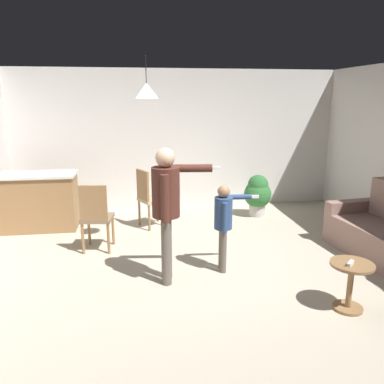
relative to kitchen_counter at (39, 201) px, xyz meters
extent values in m
plane|color=#B2A893|center=(2.45, -2.12, -0.48)|extent=(7.68, 7.68, 0.00)
cube|color=silver|center=(2.45, 1.08, 0.87)|extent=(6.40, 0.10, 2.70)
cube|color=#8C6B60|center=(4.89, -1.24, -0.16)|extent=(0.86, 0.28, 0.63)
cylinder|color=olive|center=(5.22, -1.21, -0.45)|extent=(0.05, 0.05, 0.06)
cylinder|color=olive|center=(4.57, -1.28, -0.45)|extent=(0.05, 0.05, 0.06)
cube|color=olive|center=(0.00, 0.00, -0.02)|extent=(1.20, 0.60, 0.91)
cube|color=beige|center=(0.00, 0.00, 0.45)|extent=(1.26, 0.66, 0.04)
cylinder|color=olive|center=(3.77, -3.14, 0.03)|extent=(0.44, 0.44, 0.03)
cylinder|color=olive|center=(3.77, -3.14, -0.23)|extent=(0.06, 0.06, 0.49)
cylinder|color=olive|center=(3.77, -3.14, -0.46)|extent=(0.31, 0.31, 0.03)
cylinder|color=#60564C|center=(1.96, -2.13, -0.07)|extent=(0.12, 0.12, 0.82)
cylinder|color=#60564C|center=(1.94, -2.30, -0.07)|extent=(0.12, 0.12, 0.82)
cylinder|color=#4C261E|center=(1.95, -2.22, 0.63)|extent=(0.32, 0.32, 0.58)
sphere|color=#D8AD8C|center=(1.95, -2.22, 1.03)|extent=(0.22, 0.22, 0.22)
cylinder|color=#4C261E|center=(2.24, -2.06, 0.87)|extent=(0.55, 0.16, 0.10)
cube|color=white|center=(2.54, -2.10, 0.87)|extent=(0.13, 0.05, 0.04)
cylinder|color=#4C261E|center=(1.93, -2.40, 0.60)|extent=(0.10, 0.10, 0.55)
cylinder|color=#60564C|center=(2.68, -1.97, -0.19)|extent=(0.08, 0.08, 0.57)
cylinder|color=#60564C|center=(2.67, -2.09, -0.19)|extent=(0.08, 0.08, 0.57)
cylinder|color=navy|center=(2.68, -2.03, 0.29)|extent=(0.22, 0.22, 0.40)
sphere|color=#9E7556|center=(2.68, -2.03, 0.57)|extent=(0.15, 0.15, 0.15)
cylinder|color=navy|center=(2.87, -1.91, 0.46)|extent=(0.38, 0.09, 0.07)
cube|color=white|center=(3.09, -1.93, 0.46)|extent=(0.13, 0.04, 0.04)
cylinder|color=navy|center=(2.67, -2.16, 0.27)|extent=(0.07, 0.07, 0.38)
cylinder|color=olive|center=(0.84, -1.22, -0.25)|extent=(0.04, 0.04, 0.45)
cylinder|color=olive|center=(1.20, -1.27, -0.25)|extent=(0.04, 0.04, 0.45)
cylinder|color=olive|center=(0.89, -0.87, -0.25)|extent=(0.04, 0.04, 0.45)
cylinder|color=olive|center=(1.25, -0.91, -0.25)|extent=(0.04, 0.04, 0.45)
cube|color=#7F664C|center=(1.05, -1.07, 0.00)|extent=(0.47, 0.47, 0.05)
cube|color=olive|center=(1.02, -1.26, 0.27)|extent=(0.38, 0.09, 0.50)
cylinder|color=olive|center=(1.65, -0.06, -0.25)|extent=(0.04, 0.04, 0.45)
cylinder|color=olive|center=(1.81, -0.38, -0.25)|extent=(0.04, 0.04, 0.45)
cylinder|color=olive|center=(1.97, 0.10, -0.25)|extent=(0.04, 0.04, 0.45)
cylinder|color=olive|center=(2.13, -0.23, -0.25)|extent=(0.04, 0.04, 0.45)
cube|color=tan|center=(1.89, -0.14, 0.00)|extent=(0.56, 0.56, 0.05)
cube|color=olive|center=(1.72, -0.23, 0.27)|extent=(0.20, 0.36, 0.50)
cylinder|color=#B7B2AD|center=(3.84, 0.18, -0.36)|extent=(0.30, 0.30, 0.23)
sphere|color=#2D6B33|center=(3.84, 0.18, -0.07)|extent=(0.51, 0.51, 0.51)
sphere|color=#2D6B33|center=(3.84, 0.18, 0.11)|extent=(0.38, 0.38, 0.38)
cube|color=white|center=(3.73, -3.18, 0.06)|extent=(0.12, 0.12, 0.04)
cone|color=silver|center=(1.79, -1.23, 1.77)|extent=(0.32, 0.32, 0.20)
cylinder|color=black|center=(1.79, -1.23, 2.04)|extent=(0.01, 0.01, 0.36)
camera|label=1|loc=(1.62, -6.49, 1.69)|focal=35.97mm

